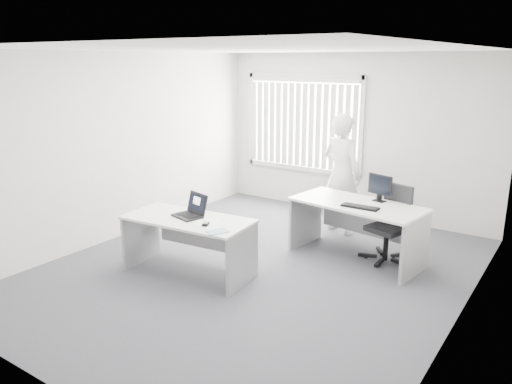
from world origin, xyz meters
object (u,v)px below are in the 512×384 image
Objects in this scene: person at (342,174)px; monitor at (380,188)px; desk_far at (357,219)px; laptop at (187,206)px; office_chair at (389,237)px; desk_near at (188,234)px.

person is 1.10m from monitor.
laptop is (-1.62, -1.62, 0.31)m from desk_far.
desk_far is 1.79× the size of office_chair.
desk_near is 0.36m from laptop.
desk_far reaches higher than desk_near.
office_chair is 1.39m from person.
laptop is (-1.99, -1.87, 0.57)m from office_chair.
laptop is (-0.95, -2.54, -0.06)m from person.
person is at bearing 65.12° from desk_near.
laptop is at bearing -118.48° from monitor.
office_chair is at bearing 57.25° from laptop.
office_chair reaches higher than desk_far.
office_chair is (0.38, 0.24, -0.26)m from desk_far.
laptop is at bearing -126.98° from desk_far.
office_chair is 2.80× the size of monitor.
laptop is 2.62m from monitor.
desk_near is 0.91× the size of desk_far.
desk_near is at bearing -24.37° from laptop.
desk_near is 2.76m from person.
desk_far is at bearing -130.51° from office_chair.
person reaches higher than desk_far.
office_chair is at bearing 13.25° from monitor.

